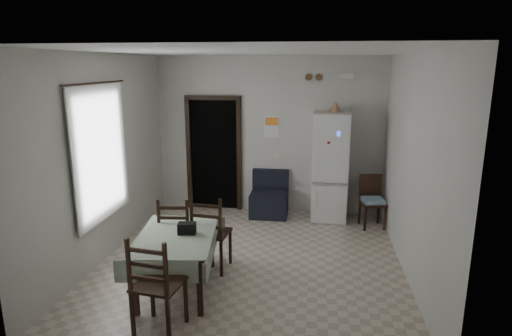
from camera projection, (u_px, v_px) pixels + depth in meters
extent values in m
plane|color=#BBAC99|center=(251.00, 261.00, 6.11)|extent=(4.50, 4.50, 0.00)
cube|color=black|center=(217.00, 153.00, 8.38)|extent=(0.90, 0.45, 2.10)
cube|color=black|center=(189.00, 155.00, 8.21)|extent=(0.08, 0.10, 2.18)
cube|color=black|center=(239.00, 156.00, 8.08)|extent=(0.08, 0.10, 2.18)
cube|color=black|center=(213.00, 98.00, 7.89)|extent=(1.06, 0.10, 0.08)
cube|color=silver|center=(94.00, 154.00, 5.85)|extent=(0.10, 1.20, 1.60)
cube|color=white|center=(101.00, 154.00, 5.83)|extent=(0.02, 1.45, 1.85)
cylinder|color=black|center=(96.00, 83.00, 5.61)|extent=(0.02, 1.60, 0.02)
cube|color=white|center=(272.00, 127.00, 7.88)|extent=(0.28, 0.02, 0.40)
cube|color=orange|center=(272.00, 121.00, 7.85)|extent=(0.24, 0.01, 0.14)
cube|color=beige|center=(277.00, 154.00, 7.99)|extent=(0.08, 0.02, 0.12)
cylinder|color=brown|center=(308.00, 77.00, 7.58)|extent=(0.12, 0.03, 0.12)
cylinder|color=brown|center=(319.00, 77.00, 7.56)|extent=(0.12, 0.03, 0.12)
cube|color=white|center=(346.00, 75.00, 7.46)|extent=(0.25, 0.07, 0.09)
cone|color=tan|center=(335.00, 107.00, 7.38)|extent=(0.26, 0.26, 0.20)
cube|color=black|center=(187.00, 228.00, 5.22)|extent=(0.23, 0.15, 0.14)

